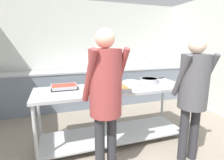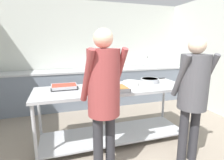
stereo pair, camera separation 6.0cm
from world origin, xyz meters
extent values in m
cube|color=silver|center=(0.00, 3.69, 1.32)|extent=(5.06, 0.06, 2.65)
cube|color=slate|center=(0.00, 3.32, 0.45)|extent=(4.90, 0.62, 0.90)
cube|color=#ADAFB5|center=(0.00, 3.32, 0.92)|extent=(4.90, 0.65, 0.04)
cube|color=black|center=(0.75, 3.32, 0.93)|extent=(0.53, 0.41, 0.02)
cube|color=#ADAFB5|center=(-0.13, 1.50, 0.89)|extent=(2.40, 0.77, 0.04)
cube|color=#ADAFB5|center=(-0.13, 1.50, 0.12)|extent=(2.32, 0.69, 0.02)
cylinder|color=#ADAFB5|center=(-1.28, 1.17, 0.43)|extent=(0.04, 0.04, 0.87)
cylinder|color=#ADAFB5|center=(1.02, 1.17, 0.43)|extent=(0.04, 0.04, 0.87)
cylinder|color=#ADAFB5|center=(-1.28, 1.84, 0.43)|extent=(0.04, 0.04, 0.87)
cylinder|color=#ADAFB5|center=(1.02, 1.84, 0.43)|extent=(0.04, 0.04, 0.87)
cube|color=#ADAFB5|center=(-0.87, 1.68, 0.91)|extent=(0.38, 0.30, 0.01)
cube|color=#B23D2D|center=(-0.87, 1.68, 0.94)|extent=(0.36, 0.28, 0.04)
cube|color=#ADAFB5|center=(-0.87, 1.53, 0.94)|extent=(0.38, 0.01, 0.05)
cube|color=#ADAFB5|center=(-0.87, 1.82, 0.94)|extent=(0.38, 0.01, 0.05)
cube|color=#ADAFB5|center=(-1.06, 1.68, 0.94)|extent=(0.01, 0.30, 0.05)
cube|color=#ADAFB5|center=(-0.69, 1.68, 0.94)|extent=(0.01, 0.30, 0.05)
cylinder|color=#B2B2B7|center=(-0.52, 1.37, 0.94)|extent=(0.26, 0.26, 0.07)
sphere|color=#2D702D|center=(-0.45, 1.39, 0.99)|extent=(0.06, 0.06, 0.06)
sphere|color=#2D702D|center=(-0.51, 1.40, 0.99)|extent=(0.06, 0.06, 0.06)
sphere|color=#2D702D|center=(-0.54, 1.40, 0.99)|extent=(0.07, 0.07, 0.07)
sphere|color=#2D702D|center=(-0.55, 1.36, 0.99)|extent=(0.07, 0.07, 0.07)
sphere|color=#2D702D|center=(-0.50, 1.35, 0.99)|extent=(0.08, 0.08, 0.08)
cube|color=#ADAFB5|center=(-0.17, 1.33, 0.91)|extent=(0.37, 0.34, 0.01)
cube|color=#9E6B33|center=(-0.17, 1.33, 0.94)|extent=(0.35, 0.31, 0.04)
cube|color=#ADAFB5|center=(-0.17, 1.16, 0.94)|extent=(0.37, 0.01, 0.05)
cube|color=#ADAFB5|center=(-0.17, 1.49, 0.94)|extent=(0.37, 0.01, 0.05)
cube|color=#ADAFB5|center=(-0.35, 1.33, 0.94)|extent=(0.01, 0.34, 0.05)
cube|color=#ADAFB5|center=(0.01, 1.33, 0.94)|extent=(0.01, 0.34, 0.05)
cylinder|color=white|center=(0.18, 1.56, 0.91)|extent=(0.27, 0.27, 0.01)
cylinder|color=white|center=(0.18, 1.56, 0.93)|extent=(0.26, 0.26, 0.01)
cylinder|color=white|center=(0.18, 1.56, 0.94)|extent=(0.26, 0.26, 0.01)
cylinder|color=white|center=(0.18, 1.56, 0.95)|extent=(0.26, 0.26, 0.01)
cylinder|color=white|center=(0.18, 1.56, 0.96)|extent=(0.26, 0.26, 0.01)
cylinder|color=white|center=(0.18, 1.56, 0.97)|extent=(0.25, 0.25, 0.01)
cylinder|color=#ADAFB5|center=(0.58, 1.64, 0.95)|extent=(0.32, 0.32, 0.07)
cylinder|color=#B7472D|center=(0.58, 1.64, 0.98)|extent=(0.28, 0.28, 0.01)
cylinder|color=black|center=(0.81, 1.64, 0.97)|extent=(0.14, 0.02, 0.02)
cylinder|color=#2D2D33|center=(0.60, 0.74, 0.38)|extent=(0.12, 0.12, 0.76)
cylinder|color=#2D2D33|center=(0.76, 0.72, 0.38)|extent=(0.12, 0.12, 0.76)
cylinder|color=#4C4C51|center=(0.49, 0.75, 1.19)|extent=(0.10, 0.32, 0.57)
cylinder|color=#4C4C51|center=(0.87, 0.71, 1.19)|extent=(0.10, 0.32, 0.57)
cylinder|color=#4C4C51|center=(0.68, 0.73, 1.11)|extent=(0.36, 0.36, 0.70)
sphere|color=beige|center=(0.68, 0.73, 1.56)|extent=(0.21, 0.21, 0.21)
cylinder|color=#2D2D33|center=(-0.56, 0.77, 0.40)|extent=(0.11, 0.11, 0.80)
cylinder|color=#2D2D33|center=(-0.40, 0.80, 0.40)|extent=(0.11, 0.11, 0.80)
cylinder|color=#993D3D|center=(-0.67, 0.74, 1.25)|extent=(0.14, 0.34, 0.60)
cylinder|color=#993D3D|center=(-0.30, 0.83, 1.25)|extent=(0.14, 0.34, 0.60)
cylinder|color=#993D3D|center=(-0.48, 0.79, 1.16)|extent=(0.36, 0.36, 0.74)
sphere|color=beige|center=(-0.48, 0.79, 1.64)|extent=(0.21, 0.21, 0.21)
cylinder|color=silver|center=(1.41, 3.26, 1.04)|extent=(0.08, 0.08, 0.20)
cone|color=silver|center=(1.41, 3.26, 1.17)|extent=(0.07, 0.07, 0.08)
cylinder|color=black|center=(1.41, 3.26, 1.22)|extent=(0.03, 0.03, 0.02)
camera|label=1|loc=(-1.01, -1.00, 1.59)|focal=28.00mm
camera|label=2|loc=(-0.95, -1.02, 1.59)|focal=28.00mm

